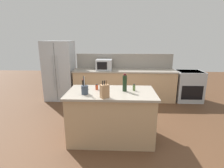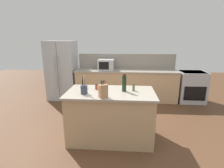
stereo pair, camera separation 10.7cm
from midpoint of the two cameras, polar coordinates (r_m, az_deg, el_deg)
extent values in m
plane|color=brown|center=(3.57, -1.15, -17.06)|extent=(14.00, 14.00, 0.00)
cube|color=tan|center=(5.42, 3.43, -0.53)|extent=(3.03, 0.62, 0.90)
cube|color=#9E9384|center=(5.31, 3.51, 4.36)|extent=(3.07, 0.66, 0.04)
cube|color=gray|center=(5.58, 3.49, 7.47)|extent=(3.03, 0.03, 0.46)
cube|color=tan|center=(3.35, -1.19, -10.52)|extent=(1.54, 0.82, 0.90)
cube|color=#9E9384|center=(3.18, -1.24, -2.84)|extent=(1.60, 0.88, 0.04)
cube|color=#ADB2B7|center=(5.69, -17.21, 4.21)|extent=(0.86, 0.72, 1.80)
cube|color=#2D2D2D|center=(5.36, -18.48, 3.48)|extent=(0.01, 0.00, 1.71)
cylinder|color=#ADB2B7|center=(5.36, -19.14, 3.43)|extent=(0.02, 0.02, 0.99)
cylinder|color=#ADB2B7|center=(5.32, -17.94, 3.44)|extent=(0.02, 0.02, 0.99)
cube|color=#ADB2B7|center=(5.79, 23.17, -0.61)|extent=(0.76, 0.64, 0.92)
cube|color=black|center=(5.53, 24.20, -2.66)|extent=(0.61, 0.01, 0.41)
cube|color=black|center=(5.70, 23.63, 3.75)|extent=(0.68, 0.58, 0.02)
cube|color=#ADB2B7|center=(5.31, -3.20, 6.29)|extent=(0.47, 0.38, 0.31)
cube|color=black|center=(5.12, -3.89, 5.97)|extent=(0.29, 0.01, 0.22)
cube|color=#A87C54|center=(2.83, -3.53, -2.39)|extent=(0.16, 0.15, 0.22)
cylinder|color=black|center=(2.77, -4.18, 0.38)|extent=(0.02, 0.02, 0.07)
cylinder|color=black|center=(2.79, -3.57, 0.46)|extent=(0.02, 0.02, 0.07)
cylinder|color=brown|center=(2.80, -2.98, 0.54)|extent=(0.02, 0.02, 0.07)
cylinder|color=#333D4C|center=(3.06, -9.87, -1.92)|extent=(0.12, 0.12, 0.15)
cylinder|color=olive|center=(3.02, -9.69, 0.95)|extent=(0.01, 0.05, 0.18)
cylinder|color=black|center=(3.03, -10.32, 0.92)|extent=(0.01, 0.05, 0.18)
cylinder|color=#B2B2B7|center=(3.00, -10.03, 0.83)|extent=(0.01, 0.03, 0.18)
cylinder|color=black|center=(3.17, 3.21, 0.19)|extent=(0.08, 0.08, 0.29)
cylinder|color=#4C1919|center=(3.13, 3.25, 3.08)|extent=(0.05, 0.05, 0.03)
cylinder|color=black|center=(3.46, -10.14, 0.04)|extent=(0.06, 0.06, 0.15)
cylinder|color=#B22319|center=(3.44, -10.20, 1.38)|extent=(0.04, 0.04, 0.02)
cylinder|color=#B73D1E|center=(3.30, -5.91, -1.09)|extent=(0.05, 0.05, 0.09)
cylinder|color=black|center=(3.28, -5.94, -0.21)|extent=(0.04, 0.04, 0.02)
cylinder|color=#567038|center=(3.24, 6.26, -1.22)|extent=(0.05, 0.05, 0.11)
cylinder|color=black|center=(3.22, 6.29, -0.18)|extent=(0.03, 0.03, 0.02)
camera|label=1|loc=(0.05, -90.88, -0.23)|focal=28.00mm
camera|label=2|loc=(0.05, 89.12, 0.23)|focal=28.00mm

